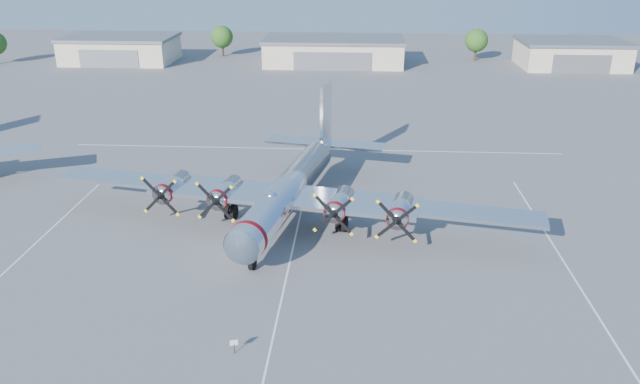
# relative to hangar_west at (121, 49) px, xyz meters

# --- Properties ---
(ground) EXTENTS (260.00, 260.00, 0.00)m
(ground) POSITION_rel_hangar_west_xyz_m (45.00, -81.96, -2.71)
(ground) COLOR #4E4E50
(ground) RESTS_ON ground
(parking_lines) EXTENTS (60.00, 50.08, 0.01)m
(parking_lines) POSITION_rel_hangar_west_xyz_m (45.00, -83.71, -2.71)
(parking_lines) COLOR silver
(parking_lines) RESTS_ON ground
(hangar_west) EXTENTS (22.60, 14.60, 5.40)m
(hangar_west) POSITION_rel_hangar_west_xyz_m (0.00, 0.00, 0.00)
(hangar_west) COLOR #B5A790
(hangar_west) RESTS_ON ground
(hangar_center) EXTENTS (28.60, 14.60, 5.40)m
(hangar_center) POSITION_rel_hangar_west_xyz_m (45.00, -0.00, -0.00)
(hangar_center) COLOR #B5A790
(hangar_center) RESTS_ON ground
(hangar_east) EXTENTS (20.60, 14.60, 5.40)m
(hangar_east) POSITION_rel_hangar_west_xyz_m (93.00, 0.00, 0.00)
(hangar_east) COLOR #B5A790
(hangar_east) RESTS_ON ground
(tree_west) EXTENTS (4.80, 4.80, 6.64)m
(tree_west) POSITION_rel_hangar_west_xyz_m (20.00, 8.04, 1.51)
(tree_west) COLOR #382619
(tree_west) RESTS_ON ground
(tree_east) EXTENTS (4.80, 4.80, 6.64)m
(tree_east) POSITION_rel_hangar_west_xyz_m (75.00, 6.04, 1.51)
(tree_east) COLOR #382619
(tree_east) RESTS_ON ground
(main_bomber_b29) EXTENTS (49.53, 38.42, 9.84)m
(main_bomber_b29) POSITION_rel_hangar_west_xyz_m (44.22, -77.25, -2.71)
(main_bomber_b29) COLOR silver
(main_bomber_b29) RESTS_ON ground
(info_placard) EXTENTS (0.49, 0.19, 0.97)m
(info_placard) POSITION_rel_hangar_west_xyz_m (42.81, -98.19, -2.03)
(info_placard) COLOR black
(info_placard) RESTS_ON ground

